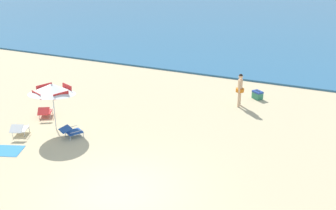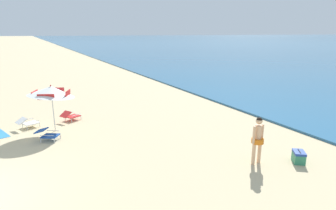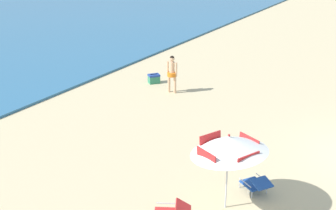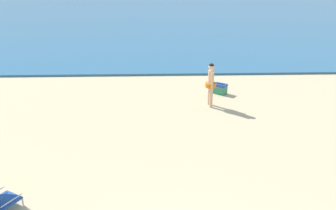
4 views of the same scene
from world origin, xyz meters
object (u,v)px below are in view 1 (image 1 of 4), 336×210
object	(u,v)px
lounge_chair_under_umbrella	(45,112)
cooler_box	(257,95)
beach_umbrella_striped_main	(52,89)
lounge_chair_beside_umbrella	(19,129)
person_standing_near_shore	(240,88)
lounge_chair_facing_sea	(71,131)

from	to	relation	value
lounge_chair_under_umbrella	cooler_box	xyz separation A→B (m)	(8.22, 6.15, -0.07)
beach_umbrella_striped_main	cooler_box	distance (m)	10.00
lounge_chair_under_umbrella	lounge_chair_beside_umbrella	bearing A→B (deg)	-82.95
lounge_chair_beside_umbrella	cooler_box	world-z (taller)	lounge_chair_beside_umbrella
lounge_chair_beside_umbrella	beach_umbrella_striped_main	bearing A→B (deg)	47.09
beach_umbrella_striped_main	person_standing_near_shore	distance (m)	8.58
lounge_chair_under_umbrella	lounge_chair_facing_sea	world-z (taller)	lounge_chair_under_umbrella
lounge_chair_beside_umbrella	cooler_box	xyz separation A→B (m)	(7.98, 8.05, -0.07)
cooler_box	lounge_chair_facing_sea	bearing A→B (deg)	-128.81
lounge_chair_beside_umbrella	cooler_box	distance (m)	11.34
lounge_chair_beside_umbrella	lounge_chair_under_umbrella	bearing A→B (deg)	97.05
lounge_chair_facing_sea	cooler_box	distance (m)	9.45
lounge_chair_under_umbrella	person_standing_near_shore	world-z (taller)	person_standing_near_shore
lounge_chair_facing_sea	person_standing_near_shore	xyz separation A→B (m)	(5.33, 6.04, 0.65)
lounge_chair_beside_umbrella	lounge_chair_facing_sea	bearing A→B (deg)	18.39
person_standing_near_shore	cooler_box	world-z (taller)	person_standing_near_shore
lounge_chair_beside_umbrella	person_standing_near_shore	bearing A→B (deg)	42.31
lounge_chair_beside_umbrella	person_standing_near_shore	size ratio (longest dim) A/B	0.63
person_standing_near_shore	lounge_chair_under_umbrella	bearing A→B (deg)	-147.69
beach_umbrella_striped_main	lounge_chair_facing_sea	world-z (taller)	beach_umbrella_striped_main
beach_umbrella_striped_main	lounge_chair_beside_umbrella	distance (m)	2.12
lounge_chair_under_umbrella	cooler_box	distance (m)	10.26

